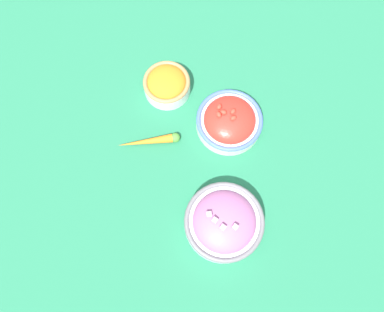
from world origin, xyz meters
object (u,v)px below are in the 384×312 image
object	(u,v)px
bowl_cherry_tomatoes	(229,121)
bowl_red_onion	(224,222)
loose_carrot	(150,141)
bowl_carrots	(167,84)

from	to	relation	value
bowl_cherry_tomatoes	bowl_red_onion	bearing A→B (deg)	111.69
bowl_cherry_tomatoes	loose_carrot	bearing A→B (deg)	39.91
bowl_cherry_tomatoes	bowl_red_onion	distance (m)	0.27
bowl_carrots	loose_carrot	distance (m)	0.16
bowl_red_onion	loose_carrot	world-z (taller)	bowl_red_onion
bowl_cherry_tomatoes	bowl_carrots	bearing A→B (deg)	-6.00
bowl_carrots	bowl_red_onion	size ratio (longest dim) A/B	0.66
bowl_red_onion	loose_carrot	size ratio (longest dim) A/B	1.32
bowl_red_onion	bowl_carrots	bearing A→B (deg)	-42.31
loose_carrot	bowl_red_onion	bearing A→B (deg)	122.55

